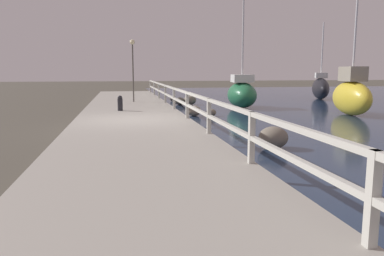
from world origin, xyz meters
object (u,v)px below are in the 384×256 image
object	(u,v)px
sailboat_yellow	(351,95)
mooring_bollard	(120,103)
dock_lamp	(133,56)
sailboat_green	(242,93)
sailboat_black	(320,88)

from	to	relation	value
sailboat_yellow	mooring_bollard	bearing A→B (deg)	-174.18
dock_lamp	sailboat_green	world-z (taller)	sailboat_green
sailboat_black	sailboat_green	distance (m)	8.98
mooring_bollard	sailboat_green	size ratio (longest dim) A/B	0.08
mooring_bollard	sailboat_green	distance (m)	7.19
dock_lamp	sailboat_yellow	size ratio (longest dim) A/B	0.56
sailboat_black	sailboat_green	size ratio (longest dim) A/B	0.63
mooring_bollard	sailboat_black	world-z (taller)	sailboat_black
sailboat_yellow	sailboat_black	bearing A→B (deg)	77.53
sailboat_yellow	dock_lamp	bearing A→B (deg)	160.96
mooring_bollard	sailboat_yellow	size ratio (longest dim) A/B	0.11
sailboat_green	sailboat_yellow	distance (m)	5.50
mooring_bollard	sailboat_black	size ratio (longest dim) A/B	0.12
sailboat_yellow	sailboat_green	bearing A→B (deg)	141.88
dock_lamp	sailboat_yellow	bearing A→B (deg)	-28.59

